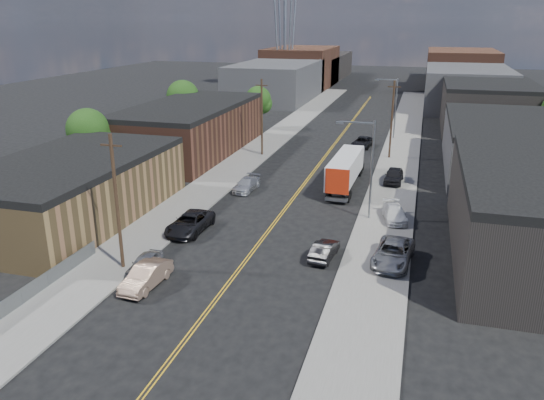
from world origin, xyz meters
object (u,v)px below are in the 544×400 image
Objects in this scene: car_left_c at (190,223)px; car_right_oncoming at (324,250)px; car_left_d at (247,184)px; car_right_lot_a at (393,253)px; car_right_lot_b at (394,213)px; car_left_a at (145,263)px; car_left_b at (146,276)px; car_ahead_truck at (363,142)px; car_right_lot_c at (394,176)px; semi_truck at (347,167)px.

car_right_oncoming is at bearing -8.08° from car_left_c.
car_left_d is 21.36m from car_right_lot_a.
car_left_a is at bearing -150.52° from car_right_lot_b.
car_left_c is 18.13m from car_right_lot_b.
car_left_b is 1.02× the size of car_left_d.
car_ahead_truck is (-1.51, 37.66, 0.04)m from car_right_oncoming.
car_right_lot_b is at bearing -110.76° from car_right_oncoming.
car_right_lot_a is 1.26× the size of car_right_lot_b.
car_left_c reaches higher than car_left_a.
car_left_d is at bearing -46.73° from car_right_oncoming.
car_right_lot_b is at bearing 25.17° from car_left_c.
car_ahead_truck is (-5.35, 16.67, -0.23)m from car_right_lot_c.
car_right_lot_c is (14.67, 28.74, 0.17)m from car_left_b.
car_right_lot_b reaches higher than car_left_d.
car_right_oncoming is (11.01, -14.31, 0.01)m from car_left_d.
car_right_oncoming reaches higher than car_left_d.
car_right_oncoming is at bearing -85.02° from semi_truck.
car_left_b is 0.82× the size of car_left_c.
car_left_d is 0.81× the size of car_right_lot_a.
car_right_lot_c is at bearing 51.79° from car_left_c.
car_right_lot_c is at bearing 27.86° from car_left_d.
car_left_a is 2.33m from car_left_b.
semi_truck is at bearing 59.35° from car_left_c.
car_left_a is 0.82× the size of car_left_d.
semi_truck is at bearing 65.09° from car_left_a.
car_right_lot_c is at bearing 99.06° from car_right_lot_a.
semi_truck is 27.30m from car_left_a.
car_ahead_truck is (9.50, 23.35, 0.05)m from car_left_d.
semi_truck is 2.67× the size of car_ahead_truck.
car_left_b is (1.19, -2.00, 0.13)m from car_left_a.
car_left_b is at bearing -94.18° from car_ahead_truck.
semi_truck is 3.05× the size of car_right_lot_b.
car_right_lot_b is at bearing 98.51° from car_right_lot_a.
car_right_lot_c reaches higher than car_left_b.
car_left_b is 0.82× the size of car_right_lot_a.
car_right_lot_b is at bearing -14.19° from car_left_d.
car_right_lot_c is (3.84, 20.99, 0.27)m from car_right_oncoming.
car_right_lot_b is 0.97× the size of car_right_lot_c.
car_left_c is at bearing -91.11° from car_left_d.
car_right_lot_c reaches higher than car_right_lot_b.
car_right_lot_a is at bearing -84.58° from car_right_lot_c.
car_right_lot_a is 37.98m from car_ahead_truck.
car_right_lot_b is (-0.45, 9.03, -0.14)m from car_right_lot_a.
car_left_b is 1.00× the size of car_right_lot_c.
semi_truck is 19.33m from car_right_oncoming.
car_left_a is at bearing -88.22° from car_left_c.
car_right_lot_c is at bearing 81.22° from car_right_lot_b.
semi_truck reaches higher than car_right_lot_c.
car_right_lot_b is (15.45, 17.03, 0.03)m from car_left_b.
car_left_a is 0.74× the size of car_ahead_truck.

